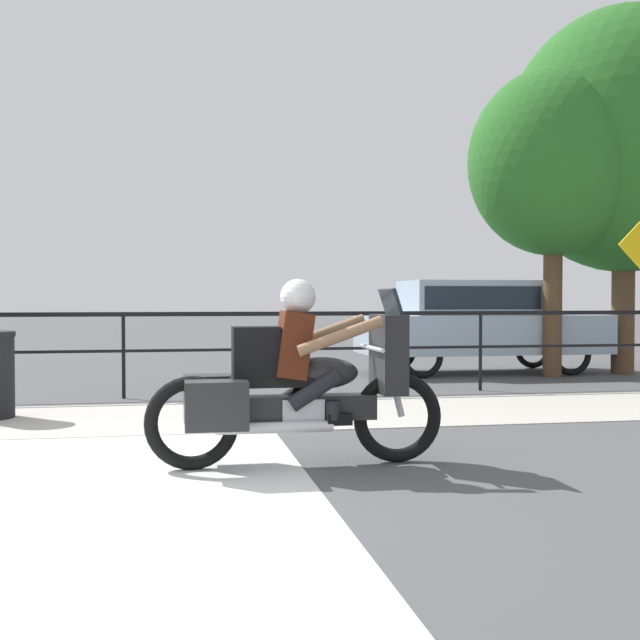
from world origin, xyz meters
TOP-DOWN VIEW (x-y plane):
  - ground_plane at (0.00, 0.00)m, footprint 120.00×120.00m
  - sidewalk_band at (0.00, 3.40)m, footprint 44.00×2.40m
  - crosswalk_band at (0.07, -0.20)m, footprint 3.21×6.00m
  - fence_railing at (0.00, 5.28)m, footprint 36.00×0.05m
  - motorcycle at (1.62, 0.55)m, footprint 2.43×0.76m
  - parked_car at (6.06, 7.88)m, footprint 4.39×1.66m
  - tree_behind_sign at (7.08, 6.97)m, footprint 2.91×2.91m
  - tree_behind_car at (8.61, 7.31)m, footprint 4.26×4.26m

SIDE VIEW (x-z plane):
  - ground_plane at x=0.00m, z-range 0.00..0.00m
  - crosswalk_band at x=0.07m, z-range 0.00..0.01m
  - sidewalk_band at x=0.00m, z-range 0.00..0.01m
  - motorcycle at x=1.62m, z-range -0.08..1.44m
  - fence_railing at x=0.00m, z-range 0.34..1.51m
  - parked_car at x=6.06m, z-range 0.12..1.79m
  - tree_behind_sign at x=7.08m, z-range 1.02..6.31m
  - tree_behind_car at x=8.61m, z-range 0.90..7.41m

